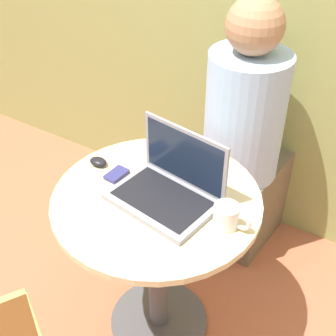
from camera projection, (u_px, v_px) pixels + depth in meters
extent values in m
plane|color=#B26042|center=(159.00, 321.00, 2.05)|extent=(12.00, 12.00, 0.00)
cylinder|color=#4C4C51|center=(159.00, 320.00, 2.05)|extent=(0.42, 0.42, 0.02)
cylinder|color=#4C4C51|center=(158.00, 267.00, 1.83)|extent=(0.08, 0.08, 0.68)
cylinder|color=beige|center=(157.00, 200.00, 1.62)|extent=(0.73, 0.73, 0.02)
cube|color=gray|center=(162.00, 200.00, 1.58)|extent=(0.38, 0.29, 0.02)
cube|color=black|center=(162.00, 198.00, 1.58)|extent=(0.33, 0.23, 0.00)
cube|color=gray|center=(185.00, 156.00, 1.58)|extent=(0.34, 0.06, 0.22)
cube|color=#141E33|center=(184.00, 157.00, 1.58)|extent=(0.32, 0.05, 0.19)
cube|color=navy|center=(117.00, 174.00, 1.70)|extent=(0.06, 0.09, 0.02)
ellipsoid|color=black|center=(98.00, 162.00, 1.75)|extent=(0.07, 0.05, 0.03)
cylinder|color=white|center=(227.00, 215.00, 1.48)|extent=(0.08, 0.08, 0.08)
torus|color=white|center=(243.00, 222.00, 1.46)|extent=(0.06, 0.01, 0.06)
cylinder|color=tan|center=(34.00, 336.00, 1.76)|extent=(0.04, 0.04, 0.42)
cube|color=brown|center=(246.00, 193.00, 2.38)|extent=(0.36, 0.50, 0.47)
cylinder|color=#9EBCE5|center=(245.00, 116.00, 1.99)|extent=(0.34, 0.34, 0.56)
sphere|color=#A87A56|center=(255.00, 25.00, 1.75)|extent=(0.23, 0.23, 0.23)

